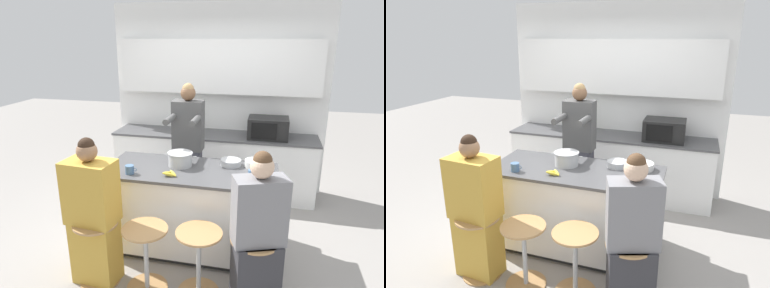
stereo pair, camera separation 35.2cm
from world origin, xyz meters
TOP-DOWN VIEW (x-y plane):
  - ground_plane at (0.00, 0.00)m, footprint 16.00×16.00m
  - wall_back at (0.00, 1.74)m, footprint 3.11×0.22m
  - back_counter at (0.00, 1.46)m, footprint 2.89×0.60m
  - kitchen_island at (0.00, 0.00)m, footprint 1.78×0.78m
  - bar_stool_leftmost at (-0.71, -0.73)m, footprint 0.41×0.41m
  - bar_stool_center_left at (-0.24, -0.73)m, footprint 0.41×0.41m
  - bar_stool_center_right at (0.24, -0.68)m, footprint 0.41×0.41m
  - bar_stool_rightmost at (0.71, -0.68)m, footprint 0.41×0.41m
  - person_cooking at (-0.18, 0.66)m, footprint 0.36×0.55m
  - person_wrapped_blanket at (-0.74, -0.72)m, footprint 0.47×0.32m
  - person_seated_near at (0.73, -0.72)m, footprint 0.47×0.38m
  - cooking_pot at (-0.13, 0.08)m, footprint 0.35×0.27m
  - fruit_bowl at (0.65, 0.22)m, footprint 0.23×0.23m
  - mixing_bowl_steel at (0.39, 0.21)m, footprint 0.22×0.22m
  - coffee_cup_near at (0.64, -0.11)m, footprint 0.11×0.08m
  - coffee_cup_far at (-0.56, -0.25)m, footprint 0.12×0.09m
  - banana_bunch at (-0.16, -0.22)m, footprint 0.16×0.12m
  - microwave at (0.75, 1.43)m, footprint 0.54×0.39m
  - potted_plant at (-0.41, 1.46)m, footprint 0.22×0.22m

SIDE VIEW (x-z plane):
  - ground_plane at x=0.00m, z-range 0.00..0.00m
  - bar_stool_leftmost at x=-0.71m, z-range 0.05..0.68m
  - bar_stool_center_left at x=-0.24m, z-range 0.05..0.68m
  - bar_stool_center_right at x=0.24m, z-range 0.05..0.68m
  - bar_stool_rightmost at x=0.71m, z-range 0.05..0.68m
  - back_counter at x=0.00m, z-range 0.00..0.90m
  - kitchen_island at x=0.00m, z-range 0.01..0.92m
  - person_seated_near at x=0.73m, z-range -0.06..1.34m
  - person_wrapped_blanket at x=-0.74m, z-range -0.04..1.38m
  - person_cooking at x=-0.18m, z-range 0.00..1.71m
  - banana_bunch at x=-0.16m, z-range 0.92..0.97m
  - mixing_bowl_steel at x=0.39m, z-range 0.92..0.98m
  - fruit_bowl at x=0.65m, z-range 0.92..0.99m
  - coffee_cup_far at x=-0.56m, z-range 0.92..1.01m
  - coffee_cup_near at x=0.64m, z-range 0.92..1.01m
  - cooking_pot at x=-0.13m, z-range 0.92..1.07m
  - microwave at x=0.75m, z-range 0.90..1.18m
  - potted_plant at x=-0.41m, z-range 0.91..1.20m
  - wall_back at x=0.00m, z-range 0.19..2.89m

